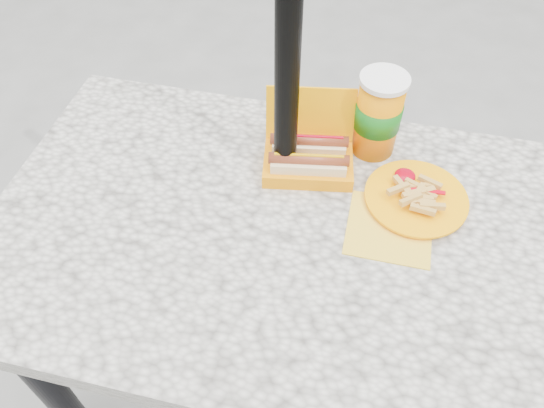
% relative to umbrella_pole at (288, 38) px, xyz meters
% --- Properties ---
extents(ground, '(60.00, 60.00, 0.00)m').
position_rel_umbrella_pole_xyz_m(ground, '(0.00, -0.16, -1.10)').
color(ground, slate).
extents(picnic_table, '(1.20, 0.80, 0.75)m').
position_rel_umbrella_pole_xyz_m(picnic_table, '(0.00, -0.16, -0.46)').
color(picnic_table, beige).
rests_on(picnic_table, ground).
extents(umbrella_pole, '(0.05, 0.05, 2.20)m').
position_rel_umbrella_pole_xyz_m(umbrella_pole, '(0.00, 0.00, 0.00)').
color(umbrella_pole, black).
rests_on(umbrella_pole, ground).
extents(hotdog_box, '(0.23, 0.19, 0.16)m').
position_rel_umbrella_pole_xyz_m(hotdog_box, '(0.05, 0.03, -0.31)').
color(hotdog_box, '#FFA000').
rests_on(hotdog_box, picnic_table).
extents(fries_plate, '(0.25, 0.29, 0.04)m').
position_rel_umbrella_pole_xyz_m(fries_plate, '(0.29, -0.03, -0.34)').
color(fries_plate, gold).
rests_on(fries_plate, picnic_table).
extents(soda_cup, '(0.11, 0.11, 0.20)m').
position_rel_umbrella_pole_xyz_m(soda_cup, '(0.19, 0.13, -0.25)').
color(soda_cup, orange).
rests_on(soda_cup, picnic_table).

